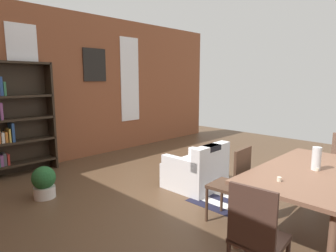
# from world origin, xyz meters

# --- Properties ---
(ground_plane) EXTENTS (10.48, 10.48, 0.00)m
(ground_plane) POSITION_xyz_m (0.00, 0.00, 0.00)
(ground_plane) COLOR brown
(back_wall_brick) EXTENTS (8.10, 0.12, 3.14)m
(back_wall_brick) POSITION_xyz_m (0.00, 4.09, 1.57)
(back_wall_brick) COLOR brown
(back_wall_brick) RESTS_ON ground
(window_pane_0) EXTENTS (0.55, 0.02, 2.04)m
(window_pane_0) POSITION_xyz_m (-1.24, 4.02, 1.73)
(window_pane_0) COLOR white
(window_pane_1) EXTENTS (0.55, 0.02, 2.04)m
(window_pane_1) POSITION_xyz_m (1.24, 4.02, 1.73)
(window_pane_1) COLOR white
(dining_table) EXTENTS (1.92, 1.07, 0.74)m
(dining_table) POSITION_xyz_m (0.08, -0.72, 0.66)
(dining_table) COLOR brown
(dining_table) RESTS_ON ground
(vase_on_table) EXTENTS (0.10, 0.10, 0.26)m
(vase_on_table) POSITION_xyz_m (0.12, -0.72, 0.87)
(vase_on_table) COLOR silver
(vase_on_table) RESTS_ON dining_table
(tealight_candle_1) EXTENTS (0.04, 0.04, 0.05)m
(tealight_candle_1) POSITION_xyz_m (-0.53, -0.59, 0.76)
(tealight_candle_1) COLOR silver
(tealight_candle_1) RESTS_ON dining_table
(tealight_candle_2) EXTENTS (0.04, 0.04, 0.04)m
(tealight_candle_2) POSITION_xyz_m (0.09, -0.75, 0.75)
(tealight_candle_2) COLOR silver
(tealight_candle_2) RESTS_ON dining_table
(dining_chair_head_left) EXTENTS (0.43, 0.43, 0.95)m
(dining_chair_head_left) POSITION_xyz_m (-1.25, -0.73, 0.51)
(dining_chair_head_left) COLOR #473027
(dining_chair_head_left) RESTS_ON ground
(dining_chair_far_left) EXTENTS (0.42, 0.42, 0.95)m
(dining_chair_far_left) POSITION_xyz_m (-0.35, 0.04, 0.51)
(dining_chair_far_left) COLOR #4C3426
(dining_chair_far_left) RESTS_ON ground
(bookshelf_tall) EXTENTS (1.14, 0.30, 2.05)m
(bookshelf_tall) POSITION_xyz_m (-1.51, 3.85, 1.03)
(bookshelf_tall) COLOR #2D2319
(bookshelf_tall) RESTS_ON ground
(armchair_white) EXTENTS (0.81, 0.81, 0.75)m
(armchair_white) POSITION_xyz_m (0.24, 1.07, 0.28)
(armchair_white) COLOR white
(armchair_white) RESTS_ON ground
(potted_plant_by_shelf) EXTENTS (0.34, 0.34, 0.48)m
(potted_plant_by_shelf) POSITION_xyz_m (-1.65, 2.43, 0.24)
(potted_plant_by_shelf) COLOR silver
(potted_plant_by_shelf) RESTS_ON ground
(striped_rug) EXTENTS (1.16, 0.84, 0.01)m
(striped_rug) POSITION_xyz_m (0.31, 0.45, 0.00)
(striped_rug) COLOR #1E1E33
(striped_rug) RESTS_ON ground
(framed_picture) EXTENTS (0.56, 0.03, 0.72)m
(framed_picture) POSITION_xyz_m (0.26, 4.02, 2.05)
(framed_picture) COLOR black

